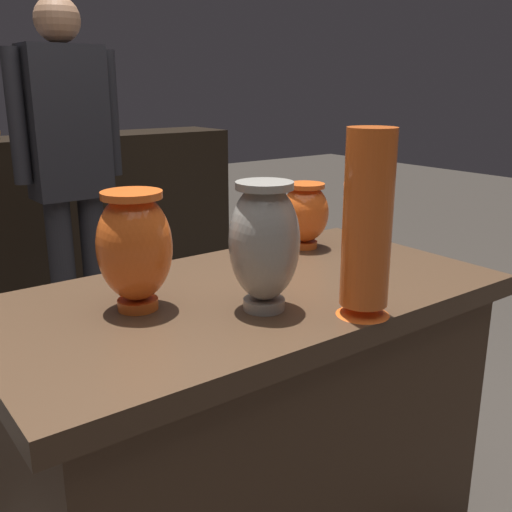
# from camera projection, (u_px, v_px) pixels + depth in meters

# --- Properties ---
(display_plinth) EXTENTS (1.20, 0.64, 0.80)m
(display_plinth) POSITION_uv_depth(u_px,v_px,m) (249.00, 436.00, 1.50)
(display_plinth) COLOR #422D1E
(display_plinth) RESTS_ON ground_plane
(back_display_shelf) EXTENTS (2.60, 0.40, 0.99)m
(back_display_shelf) POSITION_uv_depth(u_px,v_px,m) (8.00, 233.00, 3.16)
(back_display_shelf) COLOR black
(back_display_shelf) RESTS_ON ground_plane
(vase_centerpiece) EXTENTS (0.15, 0.15, 0.27)m
(vase_centerpiece) POSITION_uv_depth(u_px,v_px,m) (264.00, 242.00, 1.22)
(vase_centerpiece) COLOR gray
(vase_centerpiece) RESTS_ON display_plinth
(vase_tall_behind) EXTENTS (0.11, 0.11, 0.38)m
(vase_tall_behind) POSITION_uv_depth(u_px,v_px,m) (367.00, 226.00, 1.18)
(vase_tall_behind) COLOR #E55B1E
(vase_tall_behind) RESTS_ON display_plinth
(vase_left_accent) EXTENTS (0.16, 0.16, 0.25)m
(vase_left_accent) POSITION_uv_depth(u_px,v_px,m) (135.00, 246.00, 1.23)
(vase_left_accent) COLOR #E55B1E
(vase_left_accent) RESTS_ON display_plinth
(vase_right_accent) EXTENTS (0.14, 0.14, 0.19)m
(vase_right_accent) POSITION_uv_depth(u_px,v_px,m) (305.00, 213.00, 1.71)
(vase_right_accent) COLOR #E55B1E
(vase_right_accent) RESTS_ON display_plinth
(visitor_center_back) EXTENTS (0.47, 0.19, 1.60)m
(visitor_center_back) POSITION_uv_depth(u_px,v_px,m) (70.00, 162.00, 2.51)
(visitor_center_back) COLOR #232328
(visitor_center_back) RESTS_ON ground_plane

